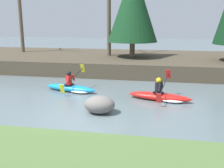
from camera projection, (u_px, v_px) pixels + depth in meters
The scene contains 8 objects.
ground_plane at pixel (85, 118), 9.32m from camera, with size 90.00×90.00×0.00m, color slate.
riverbank_far at pixel (126, 62), 19.26m from camera, with size 44.00×8.49×0.91m.
conifer_tree_far_left at pixel (133, 5), 17.49m from camera, with size 3.40×3.40×5.95m.
bare_tree_upstream at pixel (21, 15), 20.74m from camera, with size 3.39×3.35×6.13m.
bare_tree_mid_upstream at pixel (109, 11), 18.52m from camera, with size 3.65×3.60×6.63m.
kayaker_lead at pixel (162, 96), 11.28m from camera, with size 2.79×2.06×1.20m.
kayaker_middle at pixel (72, 88), 12.73m from camera, with size 2.79×2.05×1.20m.
boulder_midstream at pixel (100, 105), 9.72m from camera, with size 1.16×0.91×0.65m.
Camera 1 is at (2.59, -8.45, 3.33)m, focal length 42.00 mm.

